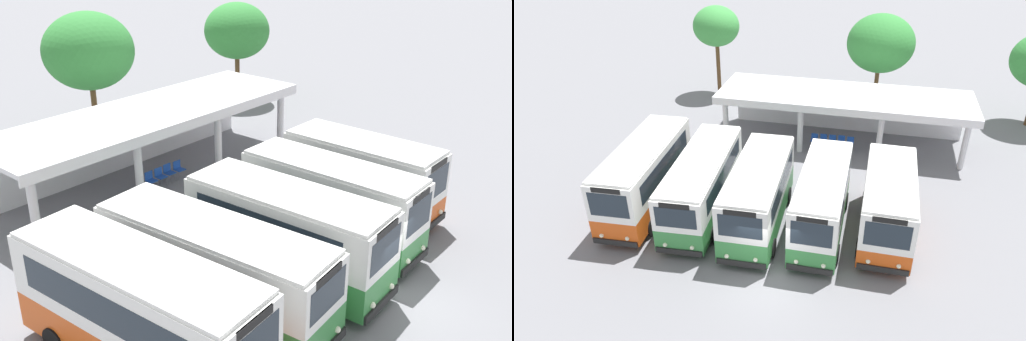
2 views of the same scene
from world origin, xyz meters
The scene contains 14 objects.
ground_plane centered at (0.00, 0.00, 0.00)m, with size 180.00×180.00×0.00m, color slate.
city_bus_nearest_orange centered at (-7.40, 4.08, 1.93)m, with size 2.73×7.99×3.52m.
city_bus_second_in_row centered at (-4.35, 4.24, 1.76)m, with size 2.82×8.19×3.17m.
city_bus_middle_cream centered at (-1.31, 3.73, 1.85)m, with size 2.65×7.35×3.35m.
city_bus_fourth_amber centered at (1.74, 3.98, 1.82)m, with size 2.26×7.13×3.30m.
city_bus_fifth_blue centered at (4.78, 4.45, 1.80)m, with size 2.45×6.63×3.26m.
terminal_canopy centered at (1.68, 14.60, 2.59)m, with size 16.06×4.98×3.40m.
waiting_chair_end_by_column centered at (0.03, 12.97, 0.52)m, with size 0.44×0.44×0.86m.
waiting_chair_second_from_end centered at (0.61, 13.03, 0.52)m, with size 0.44×0.44×0.86m.
waiting_chair_middle_seat centered at (1.19, 13.04, 0.52)m, with size 0.44×0.44×0.86m.
waiting_chair_fourth_seat centered at (1.78, 13.08, 0.52)m, with size 0.44×0.44×0.86m.
waiting_chair_fifth_seat centered at (2.36, 13.02, 0.52)m, with size 0.44×0.44×0.86m.
roadside_tree_behind_canopy centered at (3.52, 21.06, 4.91)m, with size 4.99×4.99×7.04m.
roadside_tree_west_of_canopy centered at (-9.17, 20.81, 5.51)m, with size 3.64×3.64×7.09m.
Camera 2 is at (3.68, -14.70, 14.10)m, focal length 33.07 mm.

